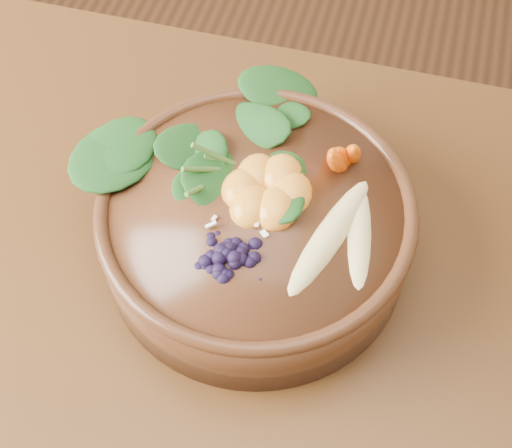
% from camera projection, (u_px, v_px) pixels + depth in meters
% --- Properties ---
extents(dining_table, '(1.60, 0.90, 0.75)m').
position_uv_depth(dining_table, '(373.00, 414.00, 0.80)').
color(dining_table, '#331C0C').
rests_on(dining_table, ground).
extents(stoneware_bowl, '(0.39, 0.39, 0.09)m').
position_uv_depth(stoneware_bowl, '(256.00, 229.00, 0.77)').
color(stoneware_bowl, '#472613').
rests_on(stoneware_bowl, dining_table).
extents(kale_heap, '(0.25, 0.23, 0.05)m').
position_uv_depth(kale_heap, '(240.00, 127.00, 0.76)').
color(kale_heap, '#1B4E1A').
rests_on(kale_heap, stoneware_bowl).
extents(carrot_cluster, '(0.08, 0.08, 0.09)m').
position_uv_depth(carrot_cluster, '(347.00, 135.00, 0.72)').
color(carrot_cluster, '#FF5E08').
rests_on(carrot_cluster, stoneware_bowl).
extents(banana_halves, '(0.10, 0.18, 0.03)m').
position_uv_depth(banana_halves, '(346.00, 226.00, 0.70)').
color(banana_halves, '#E0CC84').
rests_on(banana_halves, stoneware_bowl).
extents(mandarin_cluster, '(0.11, 0.12, 0.04)m').
position_uv_depth(mandarin_cluster, '(267.00, 181.00, 0.73)').
color(mandarin_cluster, orange).
rests_on(mandarin_cluster, stoneware_bowl).
extents(blueberry_pile, '(0.17, 0.14, 0.05)m').
position_uv_depth(blueberry_pile, '(228.00, 246.00, 0.68)').
color(blueberry_pile, black).
rests_on(blueberry_pile, stoneware_bowl).
extents(coconut_flakes, '(0.12, 0.10, 0.01)m').
position_uv_depth(coconut_flakes, '(248.00, 220.00, 0.72)').
color(coconut_flakes, white).
rests_on(coconut_flakes, stoneware_bowl).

